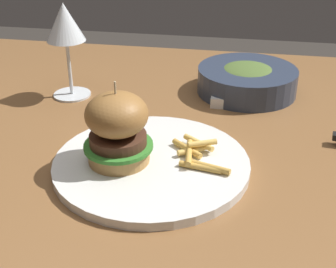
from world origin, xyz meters
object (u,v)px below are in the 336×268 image
at_px(butter_dish, 234,97).
at_px(soup_bowl, 247,79).
at_px(burger_sandwich, 117,128).
at_px(main_plate, 151,164).
at_px(wine_glass, 65,27).

xyz_separation_m(butter_dish, soup_bowl, (0.02, 0.06, 0.02)).
bearing_deg(soup_bowl, burger_sandwich, -118.93).
relative_size(main_plate, burger_sandwich, 2.34).
distance_m(main_plate, butter_dish, 0.28).
relative_size(wine_glass, soup_bowl, 0.93).
bearing_deg(wine_glass, butter_dish, 3.71).
relative_size(burger_sandwich, soup_bowl, 0.63).
distance_m(burger_sandwich, butter_dish, 0.32).
relative_size(wine_glass, butter_dish, 2.19).
bearing_deg(main_plate, wine_glass, 131.86).
bearing_deg(soup_bowl, butter_dish, -111.78).
xyz_separation_m(main_plate, wine_glass, (-0.21, 0.24, 0.13)).
xyz_separation_m(main_plate, burger_sandwich, (-0.05, -0.01, 0.06)).
height_order(burger_sandwich, butter_dish, burger_sandwich).
bearing_deg(butter_dish, burger_sandwich, -120.33).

